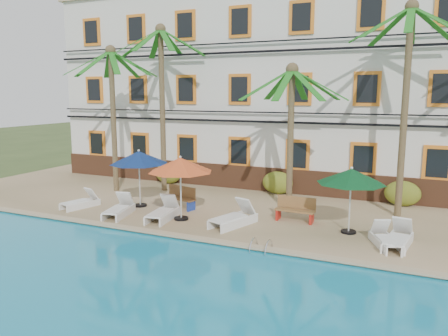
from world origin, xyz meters
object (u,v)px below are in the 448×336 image
at_px(lounger_f, 398,238).
at_px(bench_right, 296,209).
at_px(umbrella_blue, 139,158).
at_px(pool_ladder, 261,250).
at_px(umbrella_red, 180,165).
at_px(lounger_e, 386,239).
at_px(lounger_c, 163,212).
at_px(palm_b, 162,85).
at_px(lounger_a, 81,202).
at_px(palm_a, 112,98).
at_px(palm_d, 407,81).
at_px(lounger_d, 234,217).
at_px(lounger_b, 119,209).
at_px(palm_c, 291,115).
at_px(umbrella_green, 351,177).
at_px(bench_left, 181,197).

bearing_deg(lounger_f, bench_right, 158.86).
relative_size(umbrella_blue, pool_ladder, 3.32).
relative_size(umbrella_red, lounger_e, 1.41).
xyz_separation_m(lounger_c, pool_ladder, (4.57, -1.66, -0.29)).
height_order(palm_b, lounger_a, palm_b).
relative_size(palm_a, palm_d, 0.86).
relative_size(lounger_d, lounger_e, 1.22).
relative_size(lounger_c, bench_right, 1.32).
bearing_deg(lounger_c, lounger_f, 2.84).
bearing_deg(lounger_b, umbrella_blue, 93.31).
relative_size(palm_c, bench_right, 3.96).
xyz_separation_m(palm_c, lounger_a, (-8.28, -2.96, -3.70)).
height_order(palm_a, palm_b, palm_b).
distance_m(palm_b, lounger_d, 8.39).
height_order(palm_d, bench_right, palm_d).
xyz_separation_m(palm_b, palm_c, (6.82, -1.38, -1.22)).
bearing_deg(lounger_d, lounger_c, -172.57).
bearing_deg(palm_b, lounger_f, -19.77).
distance_m(lounger_b, lounger_f, 10.32).
relative_size(umbrella_green, lounger_f, 1.24).
xyz_separation_m(palm_b, palm_d, (10.95, -0.23, 0.08)).
xyz_separation_m(umbrella_blue, umbrella_red, (2.60, -1.03, 0.02)).
relative_size(palm_d, pool_ladder, 11.03).
bearing_deg(bench_right, palm_c, 116.62).
distance_m(palm_a, palm_d, 13.13).
distance_m(palm_d, bench_right, 6.39).
distance_m(lounger_d, pool_ladder, 2.70).
xyz_separation_m(lounger_a, bench_left, (3.94, 1.68, 0.22)).
bearing_deg(umbrella_red, palm_d, 27.33).
xyz_separation_m(lounger_b, bench_right, (6.59, 2.14, 0.18)).
distance_m(palm_d, bench_left, 10.02).
xyz_separation_m(palm_b, pool_ladder, (7.27, -6.08, -5.18)).
distance_m(palm_d, lounger_e, 6.36).
relative_size(palm_b, bench_left, 5.13).
height_order(palm_a, umbrella_red, palm_a).
relative_size(palm_c, bench_left, 3.81).
xyz_separation_m(palm_b, lounger_a, (-1.45, -4.33, -4.92)).
height_order(palm_c, umbrella_blue, palm_c).
height_order(bench_left, bench_right, same).
xyz_separation_m(palm_d, lounger_a, (-12.40, -4.10, -5.01)).
bearing_deg(bench_right, lounger_c, -158.56).
xyz_separation_m(lounger_c, bench_left, (-0.21, 1.76, 0.17)).
xyz_separation_m(palm_c, lounger_e, (3.95, -2.77, -3.70)).
bearing_deg(umbrella_red, palm_a, 150.52).
height_order(palm_c, lounger_a, palm_c).
height_order(umbrella_red, lounger_f, umbrella_red).
bearing_deg(umbrella_red, lounger_e, 0.13).
height_order(lounger_b, lounger_e, lounger_b).
bearing_deg(palm_c, pool_ladder, -84.57).
bearing_deg(palm_d, umbrella_green, -116.10).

